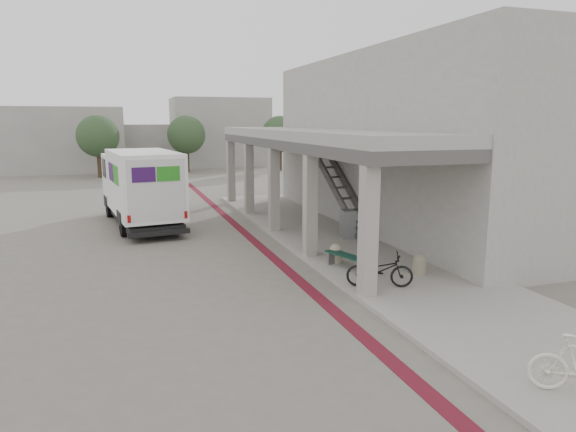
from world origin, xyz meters
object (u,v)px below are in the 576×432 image
object	(u,v)px
fedex_truck	(140,185)
utility_cabinet	(348,224)
bench	(349,260)
bicycle_black	(380,270)

from	to	relation	value
fedex_truck	utility_cabinet	world-z (taller)	fedex_truck
fedex_truck	utility_cabinet	size ratio (longest dim) A/B	7.39
bench	bicycle_black	size ratio (longest dim) A/B	1.05
bicycle_black	bench	bearing A→B (deg)	25.34
bicycle_black	fedex_truck	bearing A→B (deg)	49.06
bench	bicycle_black	xyz separation A→B (m)	(0.08, -1.66, 0.15)
utility_cabinet	bicycle_black	distance (m)	5.71
utility_cabinet	fedex_truck	bearing A→B (deg)	151.04
fedex_truck	bench	bearing A→B (deg)	-67.18
bicycle_black	utility_cabinet	bearing A→B (deg)	6.07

